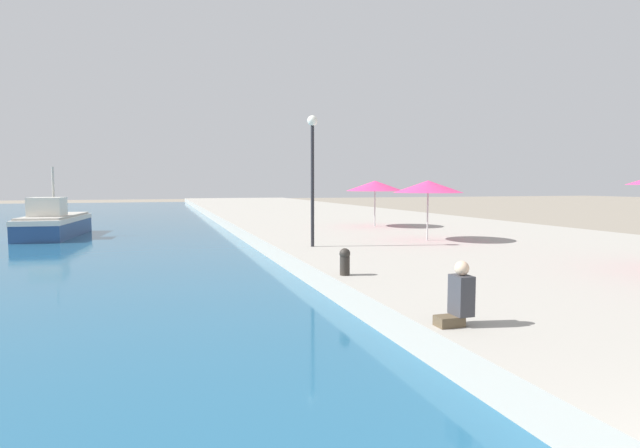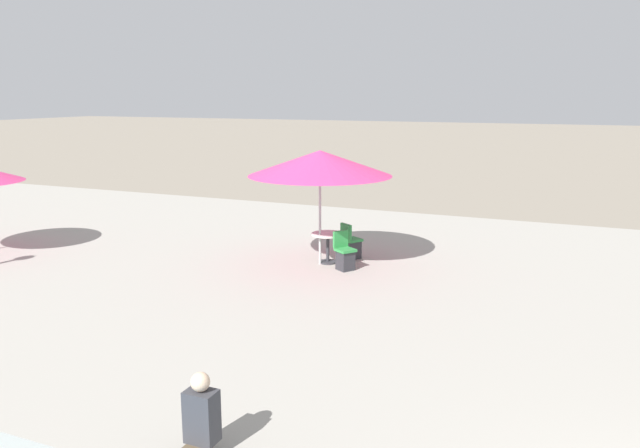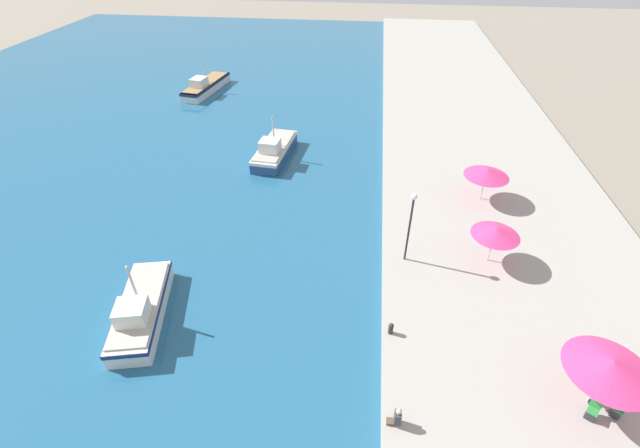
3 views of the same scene
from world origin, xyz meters
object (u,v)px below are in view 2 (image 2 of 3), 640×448
(cafe_umbrella_pink, at_px, (320,163))
(cafe_table, at_px, (328,242))
(person_at_quay, at_px, (200,420))
(cafe_chair_left, at_px, (345,256))
(cafe_chair_right, at_px, (351,246))

(cafe_umbrella_pink, relative_size, cafe_table, 4.27)
(cafe_table, distance_m, person_at_quay, 8.47)
(cafe_umbrella_pink, xyz_separation_m, person_at_quay, (-8.07, -1.94, -2.03))
(cafe_chair_left, bearing_deg, cafe_table, -90.00)
(cafe_umbrella_pink, bearing_deg, person_at_quay, -166.47)
(cafe_umbrella_pink, xyz_separation_m, cafe_chair_left, (-0.21, -0.72, -2.14))
(cafe_umbrella_pink, distance_m, person_at_quay, 8.55)
(cafe_chair_right, bearing_deg, cafe_table, -90.00)
(cafe_chair_left, relative_size, person_at_quay, 0.91)
(cafe_table, relative_size, cafe_chair_right, 0.88)
(cafe_chair_right, bearing_deg, cafe_chair_left, -45.63)
(cafe_umbrella_pink, xyz_separation_m, cafe_table, (0.20, -0.12, -1.93))
(cafe_table, distance_m, cafe_chair_left, 0.75)
(person_at_quay, bearing_deg, cafe_umbrella_pink, 13.53)
(cafe_chair_left, xyz_separation_m, person_at_quay, (-7.86, -1.22, 0.12))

